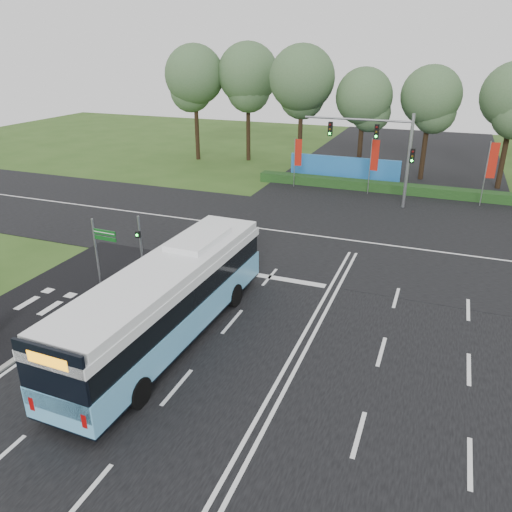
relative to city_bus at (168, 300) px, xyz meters
The scene contains 15 objects.
ground 5.91m from the city_bus, 22.93° to the left, with size 120.00×120.00×0.00m, color #2F4F1A.
road_main 5.90m from the city_bus, 22.93° to the left, with size 20.00×120.00×0.04m, color black.
road_cross 15.21m from the city_bus, 70.00° to the left, with size 120.00×14.00×0.05m, color black.
bike_path 7.61m from the city_bus, behind, with size 5.00×18.00×0.06m, color black.
kerb_strip 5.32m from the city_bus, behind, with size 0.25×18.00×0.12m, color gray.
city_bus is the anchor object (origin of this frame).
pedestrian_signal 7.52m from the city_bus, 132.09° to the left, with size 0.28×0.41×3.14m.
street_sign 6.71m from the city_bus, 150.43° to the left, with size 1.39×0.15×3.57m.
banner_flag_left 25.64m from the city_bus, 94.98° to the left, with size 0.62×0.17×4.26m.
banner_flag_mid 25.76m from the city_bus, 80.51° to the left, with size 0.68×0.17×4.63m.
banner_flag_right 28.41m from the city_bus, 62.93° to the left, with size 0.72×0.26×5.00m.
traffic_light_gantry 23.48m from the city_bus, 76.68° to the left, with size 8.41×0.28×7.00m.
hedge 27.22m from the city_bus, 79.05° to the left, with size 22.00×1.20×0.80m, color #173413.
blue_hoarding 29.22m from the city_bus, 87.72° to the left, with size 10.00×0.30×2.20m, color #216AB7.
eucalyptus_row 33.19m from the city_bus, 85.46° to the left, with size 47.08×9.08×11.95m.
Camera 1 is at (4.72, -17.77, 11.49)m, focal length 35.00 mm.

